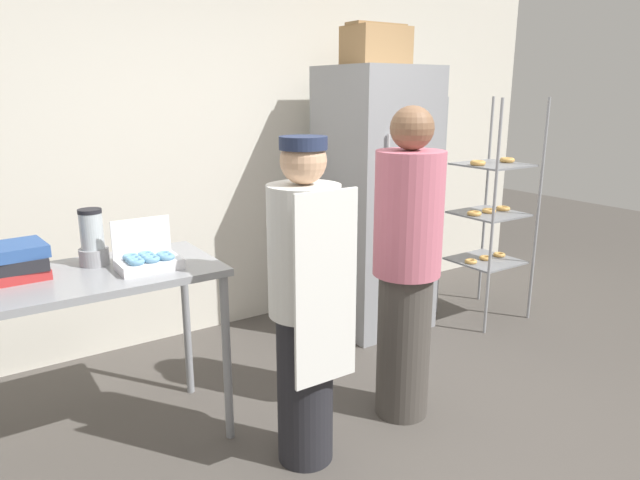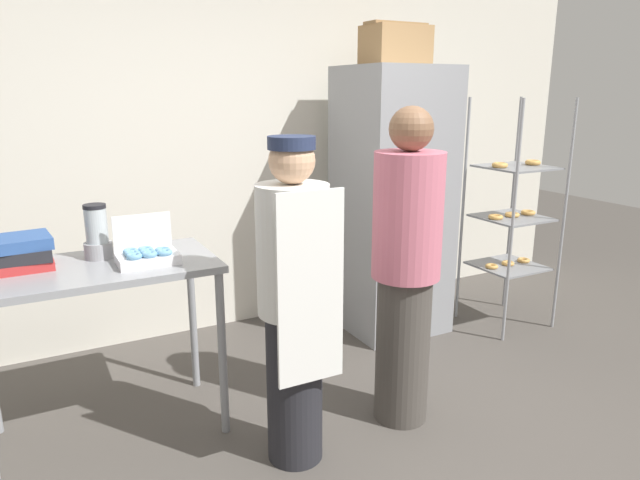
# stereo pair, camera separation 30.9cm
# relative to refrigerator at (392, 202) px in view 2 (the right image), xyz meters

# --- Properties ---
(back_wall) EXTENTS (6.40, 0.12, 2.90)m
(back_wall) POSITION_rel_refrigerator_xyz_m (-0.94, 0.68, 0.48)
(back_wall) COLOR silver
(back_wall) RESTS_ON ground_plane
(refrigerator) EXTENTS (0.71, 0.72, 1.95)m
(refrigerator) POSITION_rel_refrigerator_xyz_m (0.00, 0.00, 0.00)
(refrigerator) COLOR gray
(refrigerator) RESTS_ON ground_plane
(baking_rack) EXTENTS (0.54, 0.53, 1.73)m
(baking_rack) POSITION_rel_refrigerator_xyz_m (0.84, -0.38, -0.12)
(baking_rack) COLOR #93969B
(baking_rack) RESTS_ON ground_plane
(prep_counter) EXTENTS (1.16, 0.64, 0.94)m
(prep_counter) POSITION_rel_refrigerator_xyz_m (-2.14, -0.50, -0.15)
(prep_counter) COLOR gray
(prep_counter) RESTS_ON ground_plane
(donut_box) EXTENTS (0.29, 0.19, 0.24)m
(donut_box) POSITION_rel_refrigerator_xyz_m (-1.90, -0.60, 0.01)
(donut_box) COLOR white
(donut_box) RESTS_ON prep_counter
(blender_pitcher) EXTENTS (0.14, 0.14, 0.28)m
(blender_pitcher) POSITION_rel_refrigerator_xyz_m (-2.10, -0.38, 0.09)
(blender_pitcher) COLOR #99999E
(blender_pitcher) RESTS_ON prep_counter
(binder_stack) EXTENTS (0.33, 0.28, 0.16)m
(binder_stack) POSITION_rel_refrigerator_xyz_m (-2.48, -0.39, 0.04)
(binder_stack) COLOR #B72D2D
(binder_stack) RESTS_ON prep_counter
(cardboard_storage_box) EXTENTS (0.45, 0.31, 0.29)m
(cardboard_storage_box) POSITION_rel_refrigerator_xyz_m (0.03, 0.07, 1.11)
(cardboard_storage_box) COLOR #A87F51
(cardboard_storage_box) RESTS_ON refrigerator
(person_baker) EXTENTS (0.34, 0.35, 1.59)m
(person_baker) POSITION_rel_refrigerator_xyz_m (-1.36, -1.16, -0.15)
(person_baker) COLOR #232328
(person_baker) RESTS_ON ground_plane
(person_customer) EXTENTS (0.36, 0.36, 1.71)m
(person_customer) POSITION_rel_refrigerator_xyz_m (-0.68, -1.10, -0.10)
(person_customer) COLOR #47423D
(person_customer) RESTS_ON ground_plane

